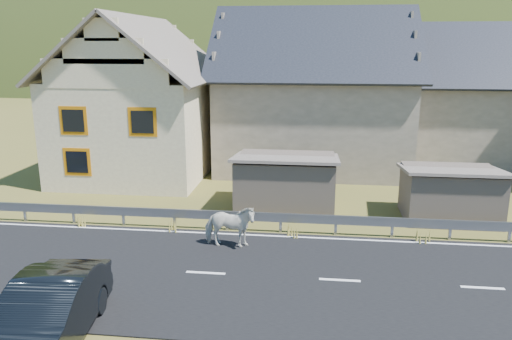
# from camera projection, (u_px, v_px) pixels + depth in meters

# --- Properties ---
(ground) EXTENTS (160.00, 160.00, 0.00)m
(ground) POSITION_uv_depth(u_px,v_px,m) (340.00, 281.00, 14.58)
(ground) COLOR #494B1D
(ground) RESTS_ON ground
(road) EXTENTS (60.00, 7.00, 0.04)m
(road) POSITION_uv_depth(u_px,v_px,m) (340.00, 281.00, 14.58)
(road) COLOR black
(road) RESTS_ON ground
(lane_markings) EXTENTS (60.00, 6.60, 0.01)m
(lane_markings) POSITION_uv_depth(u_px,v_px,m) (340.00, 280.00, 14.57)
(lane_markings) COLOR silver
(lane_markings) RESTS_ON road
(guardrail) EXTENTS (28.10, 0.09, 0.75)m
(guardrail) POSITION_uv_depth(u_px,v_px,m) (336.00, 220.00, 17.98)
(guardrail) COLOR #93969B
(guardrail) RESTS_ON ground
(shed_left) EXTENTS (4.30, 3.30, 2.40)m
(shed_left) POSITION_uv_depth(u_px,v_px,m) (286.00, 183.00, 20.79)
(shed_left) COLOR brown
(shed_left) RESTS_ON ground
(shed_right) EXTENTS (3.80, 2.90, 2.20)m
(shed_right) POSITION_uv_depth(u_px,v_px,m) (450.00, 194.00, 19.59)
(shed_right) COLOR brown
(shed_right) RESTS_ON ground
(house_cream) EXTENTS (7.80, 9.80, 8.30)m
(house_cream) POSITION_uv_depth(u_px,v_px,m) (141.00, 90.00, 26.20)
(house_cream) COLOR beige
(house_cream) RESTS_ON ground
(house_stone_a) EXTENTS (10.80, 9.80, 8.90)m
(house_stone_a) POSITION_uv_depth(u_px,v_px,m) (314.00, 82.00, 27.98)
(house_stone_a) COLOR gray
(house_stone_a) RESTS_ON ground
(house_stone_b) EXTENTS (9.80, 8.80, 8.10)m
(house_stone_b) POSITION_uv_depth(u_px,v_px,m) (487.00, 88.00, 28.86)
(house_stone_b) COLOR gray
(house_stone_b) RESTS_ON ground
(mountain) EXTENTS (440.00, 280.00, 260.00)m
(mountain) POSITION_uv_depth(u_px,v_px,m) (331.00, 115.00, 192.13)
(mountain) COLOR #2C3E16
(mountain) RESTS_ON ground
(conifer_patch) EXTENTS (76.00, 50.00, 28.00)m
(conifer_patch) POSITION_uv_depth(u_px,v_px,m) (101.00, 46.00, 125.27)
(conifer_patch) COLOR black
(conifer_patch) RESTS_ON ground
(horse) EXTENTS (0.85, 1.80, 1.50)m
(horse) POSITION_uv_depth(u_px,v_px,m) (229.00, 226.00, 16.78)
(horse) COLOR silver
(horse) RESTS_ON road
(car) EXTENTS (2.22, 4.93, 1.57)m
(car) POSITION_uv_depth(u_px,v_px,m) (46.00, 316.00, 11.26)
(car) COLOR black
(car) RESTS_ON ground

